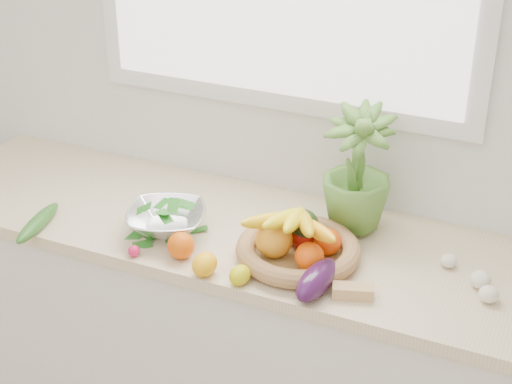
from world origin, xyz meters
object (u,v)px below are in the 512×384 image
at_px(eggplant, 317,280).
at_px(colander_with_spinach, 166,215).
at_px(cucumber, 38,223).
at_px(fruit_basket, 297,243).
at_px(potted_herb, 357,168).
at_px(apple, 302,235).

relative_size(eggplant, colander_with_spinach, 0.65).
bearing_deg(cucumber, eggplant, 2.45).
bearing_deg(eggplant, fruit_basket, 129.46).
height_order(eggplant, potted_herb, potted_herb).
distance_m(apple, eggplant, 0.23).
bearing_deg(colander_with_spinach, potted_herb, 26.18).
bearing_deg(cucumber, colander_with_spinach, 21.09).
distance_m(cucumber, potted_herb, 1.00).
bearing_deg(fruit_basket, apple, 98.33).
distance_m(cucumber, fruit_basket, 0.82).
bearing_deg(potted_herb, cucumber, -155.92).
xyz_separation_m(eggplant, fruit_basket, (-0.11, 0.14, 0.01)).
distance_m(apple, fruit_basket, 0.07).
relative_size(apple, eggplant, 0.42).
height_order(fruit_basket, colander_with_spinach, fruit_basket).
height_order(potted_herb, fruit_basket, potted_herb).
bearing_deg(eggplant, colander_with_spinach, 168.66).
height_order(cucumber, potted_herb, potted_herb).
distance_m(apple, colander_with_spinach, 0.42).
bearing_deg(potted_herb, apple, -123.61).
relative_size(eggplant, fruit_basket, 0.49).
relative_size(eggplant, potted_herb, 0.53).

